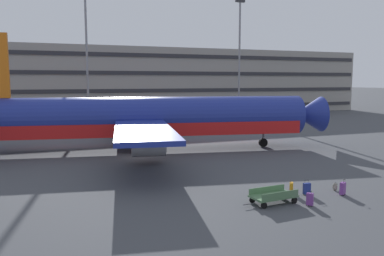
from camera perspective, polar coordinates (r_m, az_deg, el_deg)
The scene contains 11 objects.
ground_plane at distance 35.92m, azimuth -7.71°, elevation -4.21°, with size 600.00×600.00×0.00m, color #424449.
terminal_structure at distance 84.61m, azimuth -15.38°, elevation 6.53°, with size 120.31×21.75×13.40m.
airliner at distance 38.73m, azimuth -6.90°, elevation 1.33°, with size 37.76×30.57×11.21m.
light_mast_left at distance 66.94m, azimuth -15.13°, elevation 11.20°, with size 1.80×0.50×20.99m.
light_mast_center_left at distance 74.99m, azimuth 6.95°, elevation 11.29°, with size 1.80×0.50×21.99m.
suitcase_red at distance 25.60m, azimuth 21.14°, elevation -8.21°, with size 0.48×0.40×1.00m.
suitcase_silver at distance 24.89m, azimuth 14.30°, elevation -8.46°, with size 0.42×0.47×0.86m.
suitcase_small at distance 22.91m, azimuth 16.83°, elevation -9.89°, with size 0.42×0.43×0.87m.
suitcase_scuffed at distance 24.98m, azimuth 16.41°, elevation -8.47°, with size 0.46×0.25×0.90m.
backpack_black at distance 26.47m, azimuth 20.13°, elevation -8.09°, with size 0.33×0.36×0.53m.
baggage_cart at distance 22.83m, azimuth 11.78°, elevation -9.69°, with size 3.35×1.51×0.82m.
Camera 1 is at (-7.74, -34.39, 6.89)m, focal length 36.55 mm.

